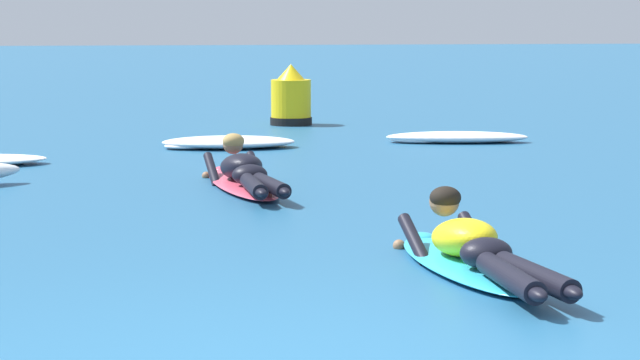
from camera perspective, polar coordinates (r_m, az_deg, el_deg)
ground_plane at (r=15.31m, az=-6.54°, el=1.39°), size 120.00×120.00×0.00m
surfer_near at (r=7.98m, az=7.15°, el=-3.32°), size 0.74×2.55×0.53m
surfer_far at (r=11.79m, az=-3.57°, el=0.25°), size 0.76×2.67×0.54m
whitewater_front at (r=16.26m, az=6.45°, el=2.00°), size 1.95×0.87×0.15m
whitewater_mid_right at (r=15.54m, az=-4.30°, el=1.77°), size 1.75×0.95×0.15m
channel_marker_buoy at (r=18.84m, az=-1.37°, el=3.71°), size 0.65×0.65×0.94m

